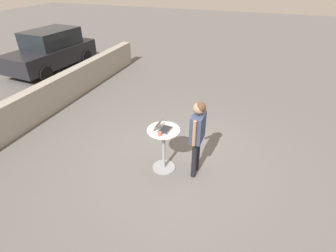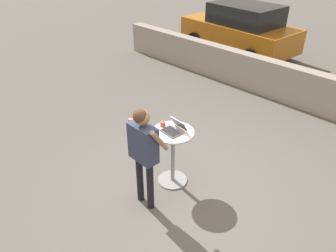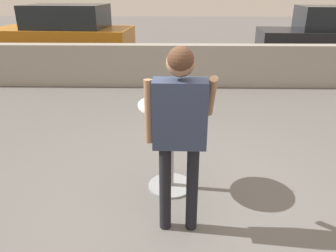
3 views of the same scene
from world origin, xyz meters
The scene contains 8 objects.
ground_plane centered at (0.00, 0.00, 0.00)m, with size 50.00×50.00×0.00m, color #5B5956.
pavement_kerb centered at (0.00, 4.68, 0.48)m, with size 12.82×0.35×0.96m.
cafe_table centered at (-0.27, 0.33, 0.63)m, with size 0.70×0.70×1.04m.
laptop centered at (-0.26, 0.34, 1.08)m, with size 0.36×0.35×0.19m.
coffee_mug centered at (-0.50, 0.32, 1.08)m, with size 0.11×0.08×0.08m.
standing_person centered at (-0.18, -0.38, 1.14)m, with size 0.60×0.38×1.76m.
parked_car_near_street centered at (4.44, 7.34, 0.83)m, with size 4.11×2.08×1.67m.
parked_car_further_down centered at (-3.52, 6.97, 0.86)m, with size 4.17×2.16×1.72m.
Camera 3 is at (-0.23, -2.96, 2.17)m, focal length 35.00 mm.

